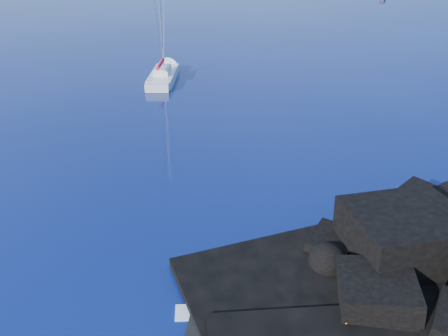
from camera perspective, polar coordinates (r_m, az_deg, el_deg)
name	(u,v)px	position (r m, az deg, el deg)	size (l,w,h in m)	color
surf_foam	(295,278)	(20.87, 9.32, -13.97)	(10.00, 8.00, 0.06)	white
sailboat	(164,80)	(51.26, -7.88, 11.32)	(2.67, 12.72, 13.33)	silver
marker_cone	(346,323)	(18.43, 15.64, -18.97)	(0.32, 0.32, 0.50)	orange
distant_boat_b	(382,1)	(139.17, 19.99, 19.81)	(1.28, 4.13, 0.55)	#2A2B2F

